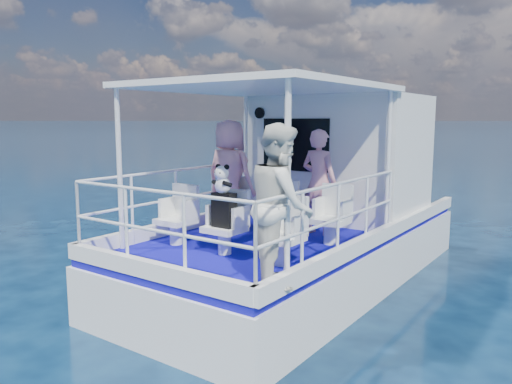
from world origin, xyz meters
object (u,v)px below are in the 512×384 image
Objects in this scene: passenger_port_fwd at (230,175)px; backpack_center at (224,210)px; panda at (222,179)px; passenger_stbd_aft at (281,204)px.

passenger_port_fwd reaches higher than backpack_center.
backpack_center is 1.22× the size of panda.
passenger_port_fwd is 3.91× the size of backpack_center.
panda reaches higher than backpack_center.
passenger_stbd_aft reaches higher than panda.
panda is (-1.21, 0.49, 0.15)m from passenger_stbd_aft.
backpack_center is (-1.21, 0.52, -0.27)m from passenger_stbd_aft.
panda is (-0.00, -0.03, 0.41)m from backpack_center.
backpack_center is at bearing 28.44° from passenger_stbd_aft.
panda is at bearing 29.47° from passenger_stbd_aft.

